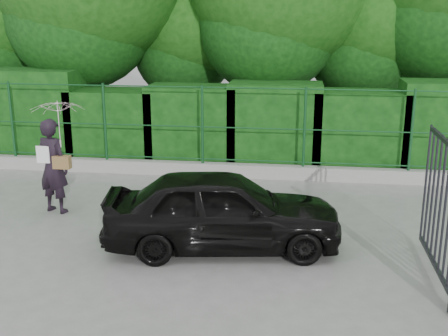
# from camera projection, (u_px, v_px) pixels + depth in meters

# --- Properties ---
(ground) EXTENTS (80.00, 80.00, 0.00)m
(ground) POSITION_uv_depth(u_px,v_px,m) (129.00, 254.00, 8.80)
(ground) COLOR gray
(kerb) EXTENTS (14.00, 0.25, 0.30)m
(kerb) POSITION_uv_depth(u_px,v_px,m) (186.00, 169.00, 13.06)
(kerb) COLOR #9E9E99
(kerb) RESTS_ON ground
(fence) EXTENTS (14.13, 0.06, 1.80)m
(fence) POSITION_uv_depth(u_px,v_px,m) (195.00, 124.00, 12.74)
(fence) COLOR #11401D
(fence) RESTS_ON kerb
(hedge) EXTENTS (14.20, 1.20, 2.29)m
(hedge) POSITION_uv_depth(u_px,v_px,m) (191.00, 123.00, 13.78)
(hedge) COLOR black
(hedge) RESTS_ON ground
(woman) EXTENTS (1.01, 0.99, 2.12)m
(woman) POSITION_uv_depth(u_px,v_px,m) (56.00, 140.00, 10.34)
(woman) COLOR black
(woman) RESTS_ON ground
(car) EXTENTS (3.93, 2.05, 1.28)m
(car) POSITION_uv_depth(u_px,v_px,m) (223.00, 210.00, 8.90)
(car) COLOR black
(car) RESTS_ON ground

